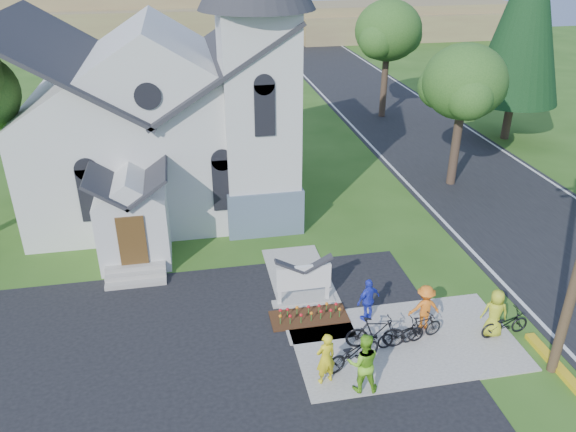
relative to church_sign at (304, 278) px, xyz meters
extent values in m
plane|color=#2E5618|center=(1.20, -3.20, -1.03)|extent=(120.00, 120.00, 0.00)
cube|color=black|center=(11.20, 11.80, -1.02)|extent=(8.00, 90.00, 0.02)
cube|color=gray|center=(2.70, -2.70, -1.00)|extent=(7.00, 4.00, 0.05)
cube|color=silver|center=(-4.80, 9.80, 1.47)|extent=(11.00, 9.00, 5.00)
cube|color=slate|center=(-0.50, 6.50, -0.03)|extent=(3.20, 3.20, 2.00)
cube|color=silver|center=(-0.50, 6.50, 3.47)|extent=(3.00, 3.00, 9.00)
cube|color=silver|center=(-5.80, 4.10, 0.37)|extent=(2.60, 2.40, 2.80)
cube|color=#543718|center=(-5.80, 2.87, 0.47)|extent=(1.00, 0.10, 2.00)
cube|color=gray|center=(0.00, 0.00, -0.98)|extent=(2.20, 0.40, 0.10)
cube|color=white|center=(-0.85, 0.00, -0.48)|extent=(0.12, 0.12, 1.00)
cube|color=white|center=(0.85, 0.00, -0.48)|extent=(0.12, 0.12, 1.00)
cube|color=white|center=(0.00, 0.00, 0.02)|extent=(1.90, 0.14, 0.90)
cube|color=#371F0F|center=(0.00, -0.90, -0.99)|extent=(2.60, 1.10, 0.07)
cylinder|color=#382A1F|center=(9.70, 8.80, 1.00)|extent=(0.44, 0.44, 4.05)
ellipsoid|color=#28561D|center=(9.70, 8.80, 4.22)|extent=(4.00, 4.00, 3.60)
cylinder|color=#382A1F|center=(10.20, 20.80, 1.22)|extent=(0.44, 0.44, 4.50)
ellipsoid|color=#28561D|center=(10.20, 20.80, 4.79)|extent=(4.40, 4.40, 3.96)
cylinder|color=#382A1F|center=(16.20, 14.80, 0.17)|extent=(0.50, 0.50, 2.40)
cone|color=black|center=(16.20, 14.80, 6.37)|extent=(5.20, 5.20, 10.00)
cube|color=olive|center=(7.20, 52.80, 0.97)|extent=(60.00, 8.00, 4.00)
cube|color=olive|center=(-8.80, 54.80, 1.77)|extent=(30.00, 6.00, 5.60)
cube|color=olive|center=(23.20, 50.80, 0.47)|extent=(25.00, 6.00, 3.00)
imported|color=yellow|center=(-0.22, -3.92, -0.14)|extent=(0.70, 0.55, 1.67)
imported|color=black|center=(0.75, -3.44, -0.48)|extent=(2.00, 1.28, 0.99)
imported|color=#7DCE26|center=(0.72, -4.40, -0.05)|extent=(1.01, 0.84, 1.86)
imported|color=black|center=(1.66, -2.78, -0.42)|extent=(1.92, 0.83, 1.12)
imported|color=blue|center=(1.87, -1.37, -0.20)|extent=(0.99, 0.70, 1.55)
imported|color=black|center=(2.48, -2.80, -0.56)|extent=(1.65, 0.76, 0.83)
imported|color=orange|center=(3.51, -2.14, -0.18)|extent=(1.04, 0.62, 1.59)
imported|color=black|center=(3.21, -2.68, -0.53)|extent=(1.55, 0.73, 0.90)
imported|color=gold|center=(5.54, -2.88, -0.15)|extent=(0.92, 0.73, 1.66)
imported|color=black|center=(5.90, -2.98, -0.54)|extent=(1.71, 0.74, 0.88)
camera|label=1|loc=(-3.58, -15.76, 10.55)|focal=35.00mm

